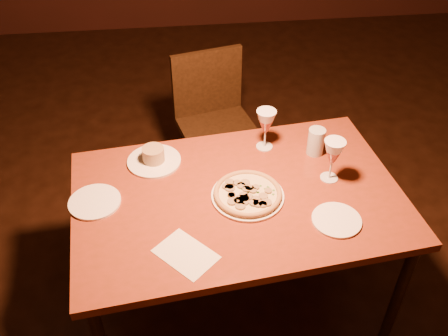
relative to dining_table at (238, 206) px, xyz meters
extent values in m
cube|color=maroon|center=(0.00, 0.00, 0.04)|extent=(1.41, 0.99, 0.04)
cylinder|color=black|center=(-0.64, 0.30, -0.31)|extent=(0.05, 0.05, 0.67)
cylinder|color=black|center=(0.64, -0.30, -0.31)|extent=(0.05, 0.05, 0.67)
cylinder|color=black|center=(0.56, 0.43, -0.31)|extent=(0.05, 0.05, 0.67)
cube|color=black|center=(0.01, 0.82, -0.21)|extent=(0.49, 0.49, 0.04)
cube|color=black|center=(-0.04, 1.01, 0.00)|extent=(0.40, 0.12, 0.39)
cylinder|color=black|center=(-0.11, 0.63, -0.44)|extent=(0.03, 0.03, 0.42)
cylinder|color=black|center=(-0.19, 0.95, -0.44)|extent=(0.03, 0.03, 0.42)
cylinder|color=black|center=(0.21, 0.70, -0.44)|extent=(0.03, 0.03, 0.42)
cylinder|color=black|center=(0.13, 1.02, -0.44)|extent=(0.03, 0.03, 0.42)
cylinder|color=white|center=(0.04, -0.02, 0.07)|extent=(0.29, 0.29, 0.01)
cylinder|color=beige|center=(0.04, -0.02, 0.08)|extent=(0.27, 0.27, 0.01)
torus|color=#B07A4C|center=(0.04, -0.02, 0.08)|extent=(0.28, 0.28, 0.02)
cylinder|color=white|center=(-0.34, 0.25, 0.07)|extent=(0.23, 0.23, 0.01)
cylinder|color=#A3855D|center=(-0.34, 0.25, 0.11)|extent=(0.10, 0.10, 0.06)
cylinder|color=#B2BCC2|center=(0.38, 0.23, 0.12)|extent=(0.07, 0.07, 0.12)
cylinder|color=white|center=(-0.57, 0.02, 0.07)|extent=(0.21, 0.21, 0.01)
cylinder|color=white|center=(0.35, -0.19, 0.07)|extent=(0.19, 0.19, 0.01)
cube|color=silver|center=(-0.23, -0.29, 0.06)|extent=(0.25, 0.26, 0.00)
camera|label=1|loc=(-0.23, -1.47, 1.44)|focal=40.00mm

